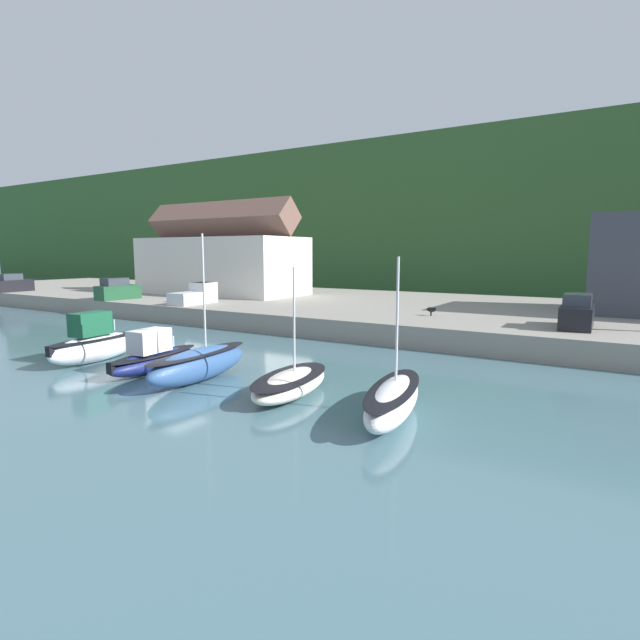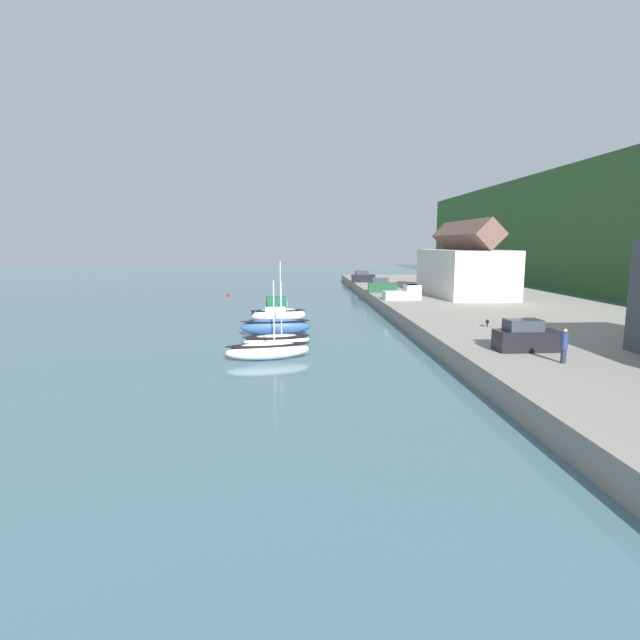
{
  "view_description": "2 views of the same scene",
  "coord_description": "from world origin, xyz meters",
  "px_view_note": "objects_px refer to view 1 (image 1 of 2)",
  "views": [
    {
      "loc": [
        19.19,
        -17.19,
        6.15
      ],
      "look_at": [
        4.3,
        6.93,
        2.32
      ],
      "focal_mm": 28.0,
      "sensor_mm": 36.0,
      "label": 1
    },
    {
      "loc": [
        49.17,
        1.59,
        8.76
      ],
      "look_at": [
        3.28,
        3.95,
        1.65
      ],
      "focal_mm": 28.0,
      "sensor_mm": 36.0,
      "label": 2
    }
  ],
  "objects_px": {
    "moored_boat_0": "(95,343)",
    "parked_car_2": "(577,313)",
    "dog_on_quay": "(432,310)",
    "moored_boat_2": "(199,363)",
    "moored_boat_4": "(393,399)",
    "parked_car_0": "(117,290)",
    "moored_boat_1": "(153,357)",
    "pickup_truck_0": "(196,295)",
    "parked_car_1": "(13,284)",
    "moored_boat_3": "(290,383)"
  },
  "relations": [
    {
      "from": "moored_boat_1",
      "to": "parked_car_0",
      "type": "bearing_deg",
      "value": 141.61
    },
    {
      "from": "moored_boat_4",
      "to": "moored_boat_3",
      "type": "bearing_deg",
      "value": 162.39
    },
    {
      "from": "moored_boat_1",
      "to": "moored_boat_3",
      "type": "bearing_deg",
      "value": -4.18
    },
    {
      "from": "dog_on_quay",
      "to": "parked_car_1",
      "type": "bearing_deg",
      "value": -68.29
    },
    {
      "from": "moored_boat_3",
      "to": "dog_on_quay",
      "type": "xyz_separation_m",
      "value": [
        -0.12,
        18.41,
        1.41
      ]
    },
    {
      "from": "moored_boat_3",
      "to": "dog_on_quay",
      "type": "height_order",
      "value": "moored_boat_3"
    },
    {
      "from": "parked_car_2",
      "to": "pickup_truck_0",
      "type": "height_order",
      "value": "parked_car_2"
    },
    {
      "from": "moored_boat_0",
      "to": "parked_car_0",
      "type": "bearing_deg",
      "value": 134.32
    },
    {
      "from": "moored_boat_0",
      "to": "parked_car_2",
      "type": "relative_size",
      "value": 1.48
    },
    {
      "from": "moored_boat_4",
      "to": "moored_boat_2",
      "type": "bearing_deg",
      "value": 166.69
    },
    {
      "from": "moored_boat_3",
      "to": "parked_car_0",
      "type": "xyz_separation_m",
      "value": [
        -31.41,
        14.58,
        1.87
      ]
    },
    {
      "from": "dog_on_quay",
      "to": "moored_boat_2",
      "type": "bearing_deg",
      "value": 2.12
    },
    {
      "from": "moored_boat_3",
      "to": "pickup_truck_0",
      "type": "xyz_separation_m",
      "value": [
        -21.75,
        15.88,
        1.77
      ]
    },
    {
      "from": "moored_boat_4",
      "to": "parked_car_2",
      "type": "height_order",
      "value": "moored_boat_4"
    },
    {
      "from": "moored_boat_4",
      "to": "parked_car_2",
      "type": "distance_m",
      "value": 18.39
    },
    {
      "from": "moored_boat_4",
      "to": "pickup_truck_0",
      "type": "height_order",
      "value": "moored_boat_4"
    },
    {
      "from": "parked_car_0",
      "to": "parked_car_1",
      "type": "distance_m",
      "value": 19.61
    },
    {
      "from": "parked_car_1",
      "to": "parked_car_0",
      "type": "bearing_deg",
      "value": -3.45
    },
    {
      "from": "moored_boat_0",
      "to": "parked_car_2",
      "type": "xyz_separation_m",
      "value": [
        22.87,
        17.55,
        1.35
      ]
    },
    {
      "from": "moored_boat_3",
      "to": "moored_boat_4",
      "type": "relative_size",
      "value": 0.92
    },
    {
      "from": "moored_boat_1",
      "to": "pickup_truck_0",
      "type": "bearing_deg",
      "value": 123.89
    },
    {
      "from": "moored_boat_1",
      "to": "pickup_truck_0",
      "type": "height_order",
      "value": "pickup_truck_0"
    },
    {
      "from": "parked_car_1",
      "to": "pickup_truck_0",
      "type": "bearing_deg",
      "value": -1.04
    },
    {
      "from": "moored_boat_4",
      "to": "parked_car_0",
      "type": "distance_m",
      "value": 39.44
    },
    {
      "from": "moored_boat_0",
      "to": "pickup_truck_0",
      "type": "relative_size",
      "value": 1.29
    },
    {
      "from": "moored_boat_0",
      "to": "parked_car_0",
      "type": "height_order",
      "value": "parked_car_0"
    },
    {
      "from": "moored_boat_0",
      "to": "pickup_truck_0",
      "type": "height_order",
      "value": "pickup_truck_0"
    },
    {
      "from": "parked_car_2",
      "to": "dog_on_quay",
      "type": "height_order",
      "value": "parked_car_2"
    },
    {
      "from": "pickup_truck_0",
      "to": "moored_boat_0",
      "type": "bearing_deg",
      "value": -66.88
    },
    {
      "from": "moored_boat_3",
      "to": "pickup_truck_0",
      "type": "distance_m",
      "value": 26.99
    },
    {
      "from": "moored_boat_1",
      "to": "parked_car_0",
      "type": "height_order",
      "value": "parked_car_0"
    },
    {
      "from": "moored_boat_0",
      "to": "moored_boat_1",
      "type": "xyz_separation_m",
      "value": [
        4.75,
        0.09,
        -0.25
      ]
    },
    {
      "from": "moored_boat_1",
      "to": "parked_car_1",
      "type": "bearing_deg",
      "value": 155.46
    },
    {
      "from": "moored_boat_1",
      "to": "moored_boat_3",
      "type": "relative_size",
      "value": 0.99
    },
    {
      "from": "moored_boat_2",
      "to": "dog_on_quay",
      "type": "distance_m",
      "value": 19.38
    },
    {
      "from": "moored_boat_3",
      "to": "dog_on_quay",
      "type": "distance_m",
      "value": 18.46
    },
    {
      "from": "parked_car_0",
      "to": "moored_boat_0",
      "type": "bearing_deg",
      "value": -36.09
    },
    {
      "from": "parked_car_2",
      "to": "dog_on_quay",
      "type": "distance_m",
      "value": 9.8
    },
    {
      "from": "moored_boat_4",
      "to": "dog_on_quay",
      "type": "height_order",
      "value": "moored_boat_4"
    },
    {
      "from": "parked_car_1",
      "to": "parked_car_2",
      "type": "bearing_deg",
      "value": -1.22
    },
    {
      "from": "moored_boat_4",
      "to": "parked_car_0",
      "type": "bearing_deg",
      "value": 145.34
    },
    {
      "from": "moored_boat_0",
      "to": "moored_boat_1",
      "type": "relative_size",
      "value": 1.03
    },
    {
      "from": "moored_boat_1",
      "to": "pickup_truck_0",
      "type": "relative_size",
      "value": 1.25
    },
    {
      "from": "moored_boat_4",
      "to": "dog_on_quay",
      "type": "relative_size",
      "value": 7.62
    },
    {
      "from": "moored_boat_1",
      "to": "moored_boat_4",
      "type": "xyz_separation_m",
      "value": [
        13.52,
        -0.27,
        -0.08
      ]
    },
    {
      "from": "moored_boat_0",
      "to": "parked_car_1",
      "type": "relative_size",
      "value": 1.46
    },
    {
      "from": "parked_car_0",
      "to": "parked_car_2",
      "type": "xyz_separation_m",
      "value": [
        41.01,
        2.68,
        0.0
      ]
    },
    {
      "from": "parked_car_0",
      "to": "pickup_truck_0",
      "type": "height_order",
      "value": "parked_car_0"
    },
    {
      "from": "moored_boat_3",
      "to": "parked_car_2",
      "type": "height_order",
      "value": "moored_boat_3"
    },
    {
      "from": "pickup_truck_0",
      "to": "dog_on_quay",
      "type": "bearing_deg",
      "value": 2.11
    }
  ]
}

